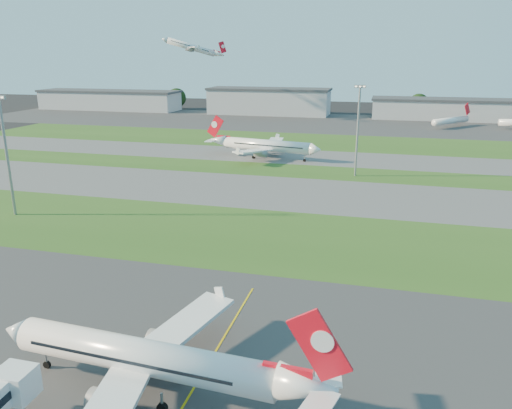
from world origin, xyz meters
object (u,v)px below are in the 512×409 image
(mini_jet_near, at_px, (451,121))
(light_mast_centre, at_px, (358,125))
(light_mast_west, at_px, (6,148))
(airliner_parked, at_px, (146,358))
(airliner_taxiing, at_px, (266,146))

(mini_jet_near, height_order, light_mast_centre, light_mast_centre)
(mini_jet_near, distance_m, light_mast_west, 202.47)
(airliner_parked, relative_size, light_mast_west, 1.38)
(airliner_taxiing, xyz_separation_m, light_mast_west, (-38.83, -74.78, 10.55))
(airliner_parked, height_order, light_mast_west, light_mast_west)
(light_mast_west, bearing_deg, mini_jet_near, 57.69)
(light_mast_west, bearing_deg, airliner_taxiing, 62.56)
(airliner_parked, relative_size, airliner_taxiing, 0.92)
(mini_jet_near, bearing_deg, airliner_parked, -153.89)
(airliner_parked, distance_m, mini_jet_near, 224.75)
(airliner_taxiing, distance_m, light_mast_centre, 37.89)
(light_mast_west, distance_m, light_mast_centre, 89.64)
(airliner_parked, height_order, airliner_taxiing, airliner_taxiing)
(mini_jet_near, distance_m, light_mast_centre, 121.53)
(light_mast_centre, bearing_deg, airliner_taxiing, 148.93)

